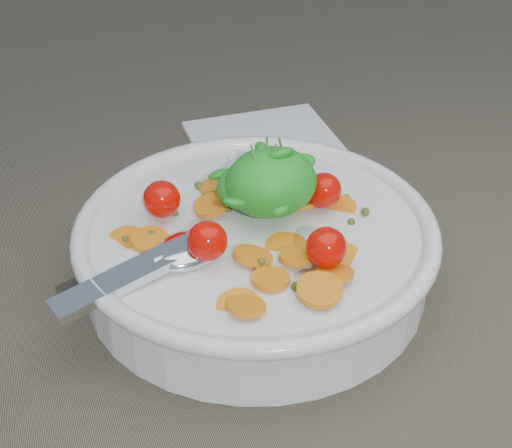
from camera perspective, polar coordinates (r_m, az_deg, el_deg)
name	(u,v)px	position (r m, az deg, el deg)	size (l,w,h in m)	color
ground	(276,281)	(0.67, 1.44, -4.13)	(6.00, 6.00, 0.00)	#6B614C
bowl	(256,248)	(0.65, -0.02, -1.73)	(0.32, 0.30, 0.13)	white
napkin	(264,141)	(0.87, 0.62, 6.04)	(0.15, 0.13, 0.01)	white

